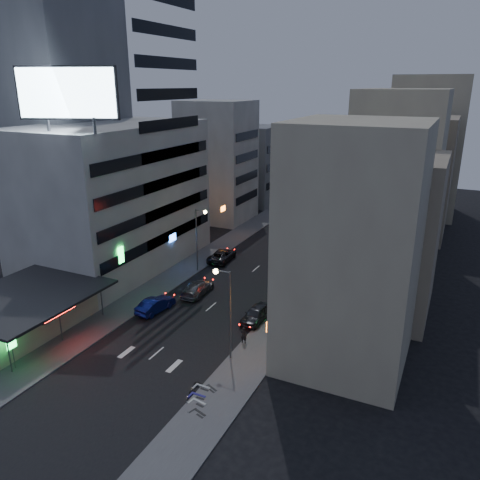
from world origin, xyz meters
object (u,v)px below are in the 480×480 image
Objects in this scene: road_car_blue at (156,305)px; parked_car_right_near at (256,314)px; scooter_silver_a at (207,397)px; scooter_black_a at (206,409)px; scooter_silver_b at (211,381)px; scooter_black_b at (218,385)px; parked_car_right_far at (299,264)px; scooter_blue at (206,390)px; person at (244,335)px; parked_car_left at (222,255)px; parked_car_right_mid at (290,279)px; road_car_silver at (197,288)px.

parked_car_right_near is at bearing -158.75° from road_car_blue.
parked_car_right_near reaches higher than scooter_silver_a.
scooter_black_a is 1.24m from scooter_silver_a.
scooter_black_b is at bearing -96.74° from scooter_silver_b.
scooter_black_b is at bearing 150.47° from road_car_blue.
parked_car_right_far is at bearing -111.21° from road_car_blue.
road_car_blue is 15.20m from scooter_black_b.
parked_car_right_near reaches higher than scooter_black_a.
road_car_blue is at bearing 53.77° from scooter_silver_b.
scooter_blue is (-1.05, 1.86, 0.04)m from scooter_black_a.
scooter_silver_a is 0.89m from scooter_blue.
road_car_blue is at bearing -115.81° from parked_car_right_far.
person reaches higher than scooter_black_a.
scooter_silver_b reaches higher than scooter_black_a.
parked_car_right_near is 2.76× the size of scooter_black_b.
parked_car_left is at bearing 50.47° from scooter_black_b.
scooter_silver_b is at bearing 110.74° from parked_car_left.
scooter_black_a is at bearing 110.49° from parked_car_left.
parked_car_right_mid is at bearing 5.16° from scooter_silver_b.
scooter_blue is at bearing 146.62° from road_car_blue.
person is (11.52, -17.96, 0.16)m from parked_car_left.
parked_car_right_far is 14.47m from road_car_silver.
road_car_silver is at bearing -146.26° from parked_car_right_mid.
parked_car_left is 1.05× the size of road_car_silver.
parked_car_right_far reaches higher than scooter_blue.
scooter_black_a is 1.05× the size of scooter_black_b.
parked_car_right_mid is (0.00, 9.93, -0.02)m from parked_car_right_near.
road_car_silver is (2.32, -10.49, -0.00)m from parked_car_left.
parked_car_left is 2.85× the size of scooter_silver_b.
road_car_silver is at bearing 97.57° from parked_car_left.
parked_car_right_near is 0.99× the size of parked_car_right_mid.
person reaches higher than parked_car_right_far.
road_car_blue is at bearing 64.77° from scooter_black_a.
parked_car_right_mid is at bearing 92.51° from parked_car_right_near.
scooter_blue is (-0.45, 0.77, -0.00)m from scooter_silver_a.
scooter_black_a reaches higher than scooter_black_b.
parked_car_right_near is at bearing -84.20° from person.
road_car_silver is (-8.51, 3.01, -0.03)m from parked_car_right_near.
parked_car_right_mid is 5.26m from parked_car_right_far.
parked_car_right_mid reaches higher than road_car_silver.
parked_car_left is 16.04m from road_car_blue.
scooter_black_b is (12.14, -9.14, -0.14)m from road_car_blue.
scooter_blue is at bearing 91.82° from person.
road_car_blue is 2.46× the size of scooter_silver_a.
parked_car_right_mid is at bearing 28.64° from scooter_black_b.
road_car_silver reaches higher than scooter_black_b.
road_car_silver is at bearing 163.02° from parked_car_right_near.
person reaches higher than parked_car_right_mid.
parked_car_right_near is 15.17m from parked_car_right_far.
scooter_silver_a is at bearing -155.98° from scooter_black_b.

